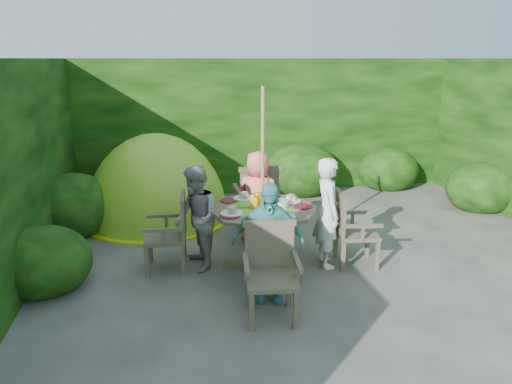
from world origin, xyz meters
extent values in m
plane|color=#45433D|center=(0.00, 0.00, 0.00)|extent=(60.00, 60.00, 0.00)
cube|color=black|center=(0.00, 4.00, 1.25)|extent=(9.00, 1.00, 2.50)
cylinder|color=#473F2E|center=(-0.82, 0.27, 0.36)|extent=(0.13, 0.13, 0.73)
cube|color=#473F2E|center=(-0.82, 0.27, 0.03)|extent=(0.97, 0.23, 0.06)
cube|color=#473F2E|center=(-0.82, 0.27, 0.03)|extent=(0.23, 0.97, 0.06)
cylinder|color=#473F2E|center=(-0.82, 0.27, 0.75)|extent=(1.49, 1.49, 0.04)
cylinder|color=#51C021|center=(-1.08, 0.11, 0.77)|extent=(0.30, 0.30, 0.00)
cylinder|color=#51C021|center=(-0.62, 0.05, 0.77)|extent=(0.30, 0.30, 0.00)
cylinder|color=#51C021|center=(-1.03, 0.49, 0.77)|extent=(0.30, 0.30, 0.00)
cylinder|color=#51C021|center=(-0.57, 0.43, 0.77)|extent=(0.30, 0.30, 0.00)
cylinder|color=#51C021|center=(-0.82, 0.27, 0.77)|extent=(0.30, 0.30, 0.00)
cylinder|color=white|center=(-0.43, 0.43, 0.78)|extent=(0.27, 0.27, 0.01)
cylinder|color=white|center=(-0.99, 0.66, 0.78)|extent=(0.27, 0.27, 0.01)
cylinder|color=white|center=(-1.22, 0.11, 0.78)|extent=(0.27, 0.27, 0.01)
cylinder|color=white|center=(-0.66, -0.13, 0.78)|extent=(0.27, 0.27, 0.01)
cylinder|color=#AF0B18|center=(-0.34, 0.20, 0.78)|extent=(0.23, 0.23, 0.01)
cylinder|color=#AF0B18|center=(-0.61, 0.71, 0.78)|extent=(0.23, 0.23, 0.01)
cylinder|color=#AF0B18|center=(-1.18, 0.61, 0.78)|extent=(0.23, 0.23, 0.01)
cylinder|color=#AF0B18|center=(-1.26, 0.04, 0.78)|extent=(0.23, 0.23, 0.01)
cylinder|color=#AF0B18|center=(-0.74, -0.21, 0.78)|extent=(0.23, 0.23, 0.01)
cylinder|color=#54993B|center=(-0.59, 0.29, 0.81)|extent=(0.19, 0.19, 0.06)
cylinder|color=olive|center=(-0.82, 0.27, 1.10)|extent=(0.05, 0.05, 2.20)
cube|color=#473F2E|center=(0.34, 0.11, 0.41)|extent=(0.54, 0.56, 0.05)
cube|color=#473F2E|center=(0.52, -0.12, 0.20)|extent=(0.05, 0.05, 0.40)
cube|color=#473F2E|center=(0.58, 0.29, 0.20)|extent=(0.05, 0.05, 0.40)
cube|color=#473F2E|center=(0.11, -0.06, 0.20)|extent=(0.05, 0.05, 0.40)
cube|color=#473F2E|center=(0.17, 0.35, 0.20)|extent=(0.05, 0.05, 0.40)
cube|color=#473F2E|center=(0.12, 0.15, 0.66)|extent=(0.11, 0.49, 0.47)
cube|color=#473F2E|center=(0.31, -0.13, 0.60)|extent=(0.48, 0.12, 0.04)
cube|color=#473F2E|center=(0.38, 0.36, 0.60)|extent=(0.48, 0.12, 0.04)
cube|color=#473F2E|center=(-1.99, 0.43, 0.41)|extent=(0.52, 0.53, 0.05)
cube|color=#473F2E|center=(-2.19, 0.65, 0.20)|extent=(0.05, 0.05, 0.40)
cube|color=#473F2E|center=(-2.22, 0.23, 0.20)|extent=(0.05, 0.05, 0.40)
cube|color=#473F2E|center=(-1.77, 0.62, 0.20)|extent=(0.05, 0.05, 0.40)
cube|color=#473F2E|center=(-1.80, 0.20, 0.20)|extent=(0.05, 0.05, 0.40)
cube|color=#473F2E|center=(-1.76, 0.41, 0.67)|extent=(0.08, 0.50, 0.48)
cube|color=#473F2E|center=(-1.98, 0.67, 0.60)|extent=(0.48, 0.09, 0.04)
cube|color=#473F2E|center=(-2.01, 0.18, 0.60)|extent=(0.48, 0.09, 0.04)
cube|color=#473F2E|center=(-0.67, 1.44, 0.46)|extent=(0.56, 0.54, 0.05)
cube|color=#473F2E|center=(-0.43, 1.68, 0.23)|extent=(0.05, 0.05, 0.45)
cube|color=#473F2E|center=(-0.91, 1.67, 0.23)|extent=(0.05, 0.05, 0.45)
cube|color=#473F2E|center=(-0.43, 1.20, 0.23)|extent=(0.05, 0.05, 0.45)
cube|color=#473F2E|center=(-0.90, 1.20, 0.23)|extent=(0.05, 0.05, 0.45)
cube|color=#473F2E|center=(-0.67, 1.18, 0.75)|extent=(0.56, 0.05, 0.54)
cube|color=#473F2E|center=(-0.39, 1.44, 0.68)|extent=(0.06, 0.54, 0.04)
cube|color=#473F2E|center=(-0.95, 1.44, 0.68)|extent=(0.06, 0.54, 0.04)
cube|color=#473F2E|center=(-0.98, -0.90, 0.41)|extent=(0.55, 0.53, 0.05)
cube|color=#473F2E|center=(-1.22, -1.08, 0.20)|extent=(0.05, 0.05, 0.40)
cube|color=#473F2E|center=(-0.80, -1.13, 0.20)|extent=(0.05, 0.05, 0.40)
cube|color=#473F2E|center=(-1.16, -0.67, 0.20)|extent=(0.05, 0.05, 0.40)
cube|color=#473F2E|center=(-0.75, -0.72, 0.20)|extent=(0.05, 0.05, 0.40)
cube|color=#473F2E|center=(-0.95, -0.67, 0.67)|extent=(0.50, 0.10, 0.48)
cube|color=#473F2E|center=(-1.23, -0.87, 0.60)|extent=(0.10, 0.48, 0.04)
cube|color=#473F2E|center=(-0.73, -0.93, 0.60)|extent=(0.10, 0.48, 0.04)
imported|color=white|center=(-0.03, 0.16, 0.69)|extent=(0.36, 0.52, 1.37)
imported|color=gray|center=(-1.62, 0.37, 0.64)|extent=(0.58, 0.69, 1.29)
imported|color=#FF7869|center=(-0.72, 1.06, 0.65)|extent=(0.75, 0.65, 1.30)
imported|color=teal|center=(-0.93, -0.52, 0.65)|extent=(0.82, 0.48, 1.30)
ellipsoid|color=#93C826|center=(-2.11, 2.40, 0.00)|extent=(2.31, 2.31, 2.74)
ellipsoid|color=black|center=(-2.13, 1.63, 0.00)|extent=(0.78, 0.43, 0.94)
cylinder|color=yellow|center=(-2.11, 2.40, 0.02)|extent=(2.40, 2.40, 0.03)
camera|label=1|loc=(-1.91, -4.84, 2.50)|focal=32.00mm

